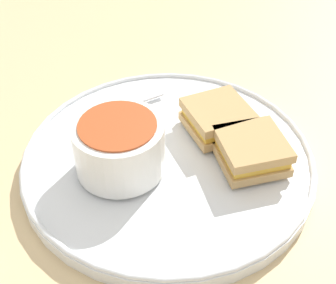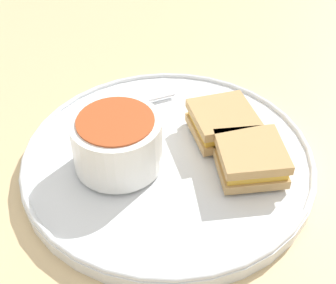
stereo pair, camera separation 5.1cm
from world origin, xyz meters
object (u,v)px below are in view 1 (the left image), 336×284
(sandwich_half_far, at_px, (217,118))
(sandwich_half_near, at_px, (252,151))
(soup_bowl, at_px, (119,146))
(spoon, at_px, (103,112))

(sandwich_half_far, bearing_deg, sandwich_half_near, -25.65)
(soup_bowl, xyz_separation_m, spoon, (-0.08, 0.06, -0.03))
(soup_bowl, relative_size, sandwich_half_near, 0.99)
(soup_bowl, xyz_separation_m, sandwich_half_near, (0.11, 0.09, -0.01))
(sandwich_half_far, bearing_deg, soup_bowl, -114.10)
(sandwich_half_near, bearing_deg, sandwich_half_far, 154.35)
(sandwich_half_far, bearing_deg, spoon, -155.99)
(soup_bowl, xyz_separation_m, sandwich_half_far, (0.05, 0.12, -0.01))
(spoon, distance_m, sandwich_half_near, 0.19)
(spoon, height_order, sandwich_half_near, sandwich_half_near)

